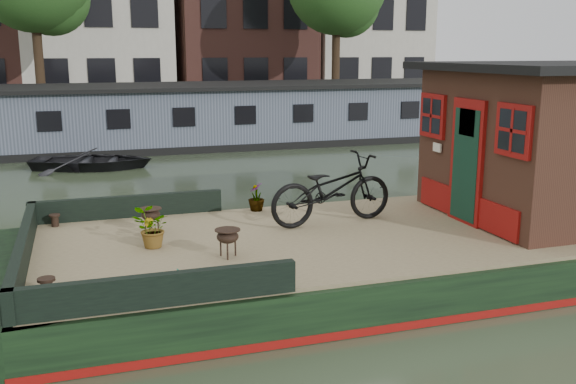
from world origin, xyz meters
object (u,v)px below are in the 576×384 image
object	(u,v)px
dinghy	(92,156)
brazier_front	(228,243)
bicycle	(332,189)
brazier_rear	(151,220)
cabin	(564,139)

from	to	relation	value
dinghy	brazier_front	bearing A→B (deg)	-157.60
bicycle	brazier_rear	bearing A→B (deg)	75.71
cabin	brazier_rear	world-z (taller)	cabin
brazier_front	dinghy	xyz separation A→B (m)	(-1.45, 10.89, -0.49)
bicycle	dinghy	world-z (taller)	bicycle
brazier_front	brazier_rear	distance (m)	1.68
cabin	dinghy	distance (m)	12.61
cabin	brazier_front	world-z (taller)	cabin
bicycle	brazier_front	xyz separation A→B (m)	(-1.89, -1.14, -0.35)
brazier_front	brazier_rear	world-z (taller)	brazier_front
dinghy	brazier_rear	bearing A→B (deg)	-161.32
bicycle	brazier_rear	size ratio (longest dim) A/B	5.53
brazier_front	brazier_rear	bearing A→B (deg)	118.90
bicycle	dinghy	bearing A→B (deg)	11.60
brazier_rear	dinghy	world-z (taller)	brazier_rear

